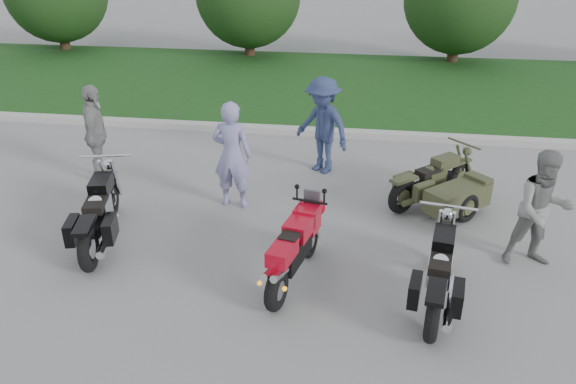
# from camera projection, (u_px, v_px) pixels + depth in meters

# --- Properties ---
(ground) EXTENTS (80.00, 80.00, 0.00)m
(ground) POSITION_uv_depth(u_px,v_px,m) (264.00, 285.00, 7.63)
(ground) COLOR gray
(ground) RESTS_ON ground
(curb) EXTENTS (60.00, 0.30, 0.15)m
(curb) POSITION_uv_depth(u_px,v_px,m) (311.00, 132.00, 12.94)
(curb) COLOR #B6B3AC
(curb) RESTS_ON ground
(grass_strip) EXTENTS (60.00, 8.00, 0.14)m
(grass_strip) POSITION_uv_depth(u_px,v_px,m) (326.00, 85.00, 16.63)
(grass_strip) COLOR #25591E
(grass_strip) RESTS_ON ground
(sportbike_red) EXTENTS (0.61, 1.87, 0.89)m
(sportbike_red) POSITION_uv_depth(u_px,v_px,m) (294.00, 249.00, 7.47)
(sportbike_red) COLOR black
(sportbike_red) RESTS_ON ground
(cruiser_left) EXTENTS (0.76, 2.31, 0.90)m
(cruiser_left) POSITION_uv_depth(u_px,v_px,m) (99.00, 216.00, 8.45)
(cruiser_left) COLOR black
(cruiser_left) RESTS_ON ground
(cruiser_right) EXTENTS (0.53, 2.20, 0.85)m
(cruiser_right) POSITION_uv_depth(u_px,v_px,m) (439.00, 276.00, 7.07)
(cruiser_right) COLOR black
(cruiser_right) RESTS_ON ground
(cruiser_sidecar) EXTENTS (1.75, 1.82, 0.79)m
(cruiser_sidecar) POSITION_uv_depth(u_px,v_px,m) (446.00, 191.00, 9.43)
(cruiser_sidecar) COLOR black
(cruiser_sidecar) RESTS_ON ground
(person_stripe) EXTENTS (0.72, 0.51, 1.86)m
(person_stripe) POSITION_uv_depth(u_px,v_px,m) (232.00, 155.00, 9.38)
(person_stripe) COLOR #8D89BB
(person_stripe) RESTS_ON ground
(person_grey) EXTENTS (0.93, 0.77, 1.73)m
(person_grey) POSITION_uv_depth(u_px,v_px,m) (542.00, 210.00, 7.75)
(person_grey) COLOR gray
(person_grey) RESTS_ON ground
(person_denim) EXTENTS (1.39, 1.27, 1.87)m
(person_denim) POSITION_uv_depth(u_px,v_px,m) (322.00, 126.00, 10.70)
(person_denim) COLOR navy
(person_denim) RESTS_ON ground
(person_back) EXTENTS (0.75, 1.16, 1.84)m
(person_back) POSITION_uv_depth(u_px,v_px,m) (96.00, 134.00, 10.33)
(person_back) COLOR gray
(person_back) RESTS_ON ground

